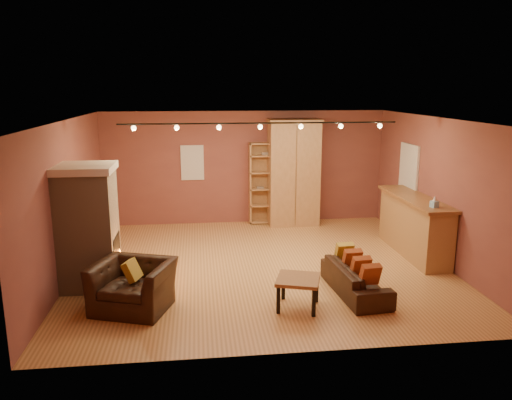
{
  "coord_description": "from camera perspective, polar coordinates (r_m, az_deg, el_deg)",
  "views": [
    {
      "loc": [
        -1.17,
        -9.03,
        3.38
      ],
      "look_at": [
        -0.08,
        0.2,
        1.26
      ],
      "focal_mm": 35.0,
      "sensor_mm": 36.0,
      "label": 1
    }
  ],
  "objects": [
    {
      "name": "ceiling",
      "position": [
        9.12,
        0.65,
        9.19
      ],
      "size": [
        7.0,
        7.0,
        0.0
      ],
      "primitive_type": "plane",
      "rotation": [
        3.14,
        0.0,
        0.0
      ],
      "color": "brown",
      "rests_on": "back_wall"
    },
    {
      "name": "bookcase",
      "position": [
        12.51,
        1.09,
        2.05
      ],
      "size": [
        0.83,
        0.32,
        2.04
      ],
      "color": "tan",
      "rests_on": "floor"
    },
    {
      "name": "tissue_box",
      "position": [
        9.76,
        19.73,
        -0.28
      ],
      "size": [
        0.15,
        0.15,
        0.22
      ],
      "rotation": [
        0.0,
        0.0,
        0.28
      ],
      "color": "#8ABDDD",
      "rests_on": "bar_counter"
    },
    {
      "name": "floor",
      "position": [
        9.71,
        0.61,
        -7.52
      ],
      "size": [
        7.0,
        7.0,
        0.0
      ],
      "primitive_type": "plane",
      "color": "#AD753D",
      "rests_on": "ground"
    },
    {
      "name": "fireplace",
      "position": [
        8.94,
        -18.59,
        -2.89
      ],
      "size": [
        1.01,
        0.98,
        2.12
      ],
      "color": "tan",
      "rests_on": "floor"
    },
    {
      "name": "bar_counter",
      "position": [
        10.72,
        17.61,
        -2.76
      ],
      "size": [
        0.66,
        2.51,
        1.2
      ],
      "color": "tan",
      "rests_on": "floor"
    },
    {
      "name": "left_wall",
      "position": [
        9.53,
        -20.72,
        0.01
      ],
      "size": [
        0.02,
        6.5,
        2.8
      ],
      "primitive_type": "cube",
      "color": "brown",
      "rests_on": "floor"
    },
    {
      "name": "loveseat",
      "position": [
        8.54,
        11.33,
        -8.24
      ],
      "size": [
        0.62,
        1.71,
        0.72
      ],
      "rotation": [
        0.0,
        0.0,
        1.65
      ],
      "color": "black",
      "rests_on": "floor"
    },
    {
      "name": "back_wall",
      "position": [
        12.49,
        -1.28,
        3.72
      ],
      "size": [
        7.0,
        0.02,
        2.8
      ],
      "primitive_type": "cube",
      "color": "brown",
      "rests_on": "floor"
    },
    {
      "name": "track_rail",
      "position": [
        9.33,
        0.49,
        8.56
      ],
      "size": [
        5.2,
        0.09,
        0.13
      ],
      "color": "black",
      "rests_on": "ceiling"
    },
    {
      "name": "back_window",
      "position": [
        12.4,
        -7.29,
        4.25
      ],
      "size": [
        0.56,
        0.04,
        0.86
      ],
      "primitive_type": "cube",
      "color": "silver",
      "rests_on": "back_wall"
    },
    {
      "name": "armchair",
      "position": [
        8.0,
        -13.93,
        -8.65
      ],
      "size": [
        1.33,
        1.08,
        1.0
      ],
      "rotation": [
        0.0,
        0.0,
        -0.33
      ],
      "color": "black",
      "rests_on": "floor"
    },
    {
      "name": "right_window",
      "position": [
        11.55,
        17.08,
        3.66
      ],
      "size": [
        0.05,
        0.9,
        1.0
      ],
      "primitive_type": "cube",
      "color": "silver",
      "rests_on": "right_wall"
    },
    {
      "name": "right_wall",
      "position": [
        10.36,
        20.21,
        1.02
      ],
      "size": [
        0.02,
        6.5,
        2.8
      ],
      "primitive_type": "cube",
      "color": "brown",
      "rests_on": "floor"
    },
    {
      "name": "armoire",
      "position": [
        12.35,
        4.31,
        3.17
      ],
      "size": [
        1.28,
        0.73,
        2.62
      ],
      "color": "tan",
      "rests_on": "floor"
    },
    {
      "name": "coffee_table",
      "position": [
        7.86,
        4.84,
        -9.35
      ],
      "size": [
        0.81,
        0.81,
        0.49
      ],
      "rotation": [
        0.0,
        0.0,
        -0.31
      ],
      "color": "#915F34",
      "rests_on": "floor"
    }
  ]
}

